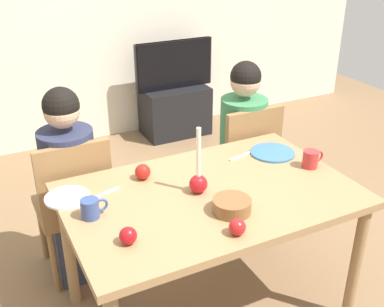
{
  "coord_description": "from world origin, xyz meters",
  "views": [
    {
      "loc": [
        -0.97,
        -1.72,
        1.92
      ],
      "look_at": [
        0.0,
        0.2,
        0.87
      ],
      "focal_mm": 44.08,
      "sensor_mm": 36.0,
      "label": 1
    }
  ],
  "objects": [
    {
      "name": "tv_stand",
      "position": [
        0.87,
        2.3,
        0.24
      ],
      "size": [
        0.64,
        0.4,
        0.48
      ],
      "primitive_type": "cube",
      "color": "black",
      "rests_on": "ground"
    },
    {
      "name": "person_right_child",
      "position": [
        0.59,
        0.64,
        0.57
      ],
      "size": [
        0.3,
        0.3,
        1.17
      ],
      "color": "#33384C",
      "rests_on": "ground"
    },
    {
      "name": "candle_centerpiece",
      "position": [
        -0.05,
        0.02,
        0.82
      ],
      "size": [
        0.09,
        0.09,
        0.34
      ],
      "color": "red",
      "rests_on": "dining_table"
    },
    {
      "name": "mug_left",
      "position": [
        -0.58,
        0.05,
        0.8
      ],
      "size": [
        0.12,
        0.08,
        0.09
      ],
      "color": "#33477F",
      "rests_on": "dining_table"
    },
    {
      "name": "apple_by_left_plate",
      "position": [
        -0.5,
        -0.21,
        0.79
      ],
      "size": [
        0.07,
        0.07,
        0.07
      ],
      "primitive_type": "sphere",
      "color": "#AF1117",
      "rests_on": "dining_table"
    },
    {
      "name": "back_wall",
      "position": [
        0.0,
        2.6,
        1.3
      ],
      "size": [
        6.4,
        0.1,
        2.6
      ],
      "primitive_type": "cube",
      "color": "beige",
      "rests_on": "ground"
    },
    {
      "name": "tv",
      "position": [
        0.87,
        2.3,
        0.71
      ],
      "size": [
        0.79,
        0.05,
        0.46
      ],
      "color": "black",
      "rests_on": "tv_stand"
    },
    {
      "name": "person_left_child",
      "position": [
        -0.54,
        0.64,
        0.57
      ],
      "size": [
        0.3,
        0.3,
        1.17
      ],
      "color": "#33384C",
      "rests_on": "ground"
    },
    {
      "name": "plate_right",
      "position": [
        0.52,
        0.21,
        0.76
      ],
      "size": [
        0.25,
        0.25,
        0.01
      ],
      "primitive_type": "cylinder",
      "color": "teal",
      "rests_on": "dining_table"
    },
    {
      "name": "plate_left",
      "position": [
        -0.64,
        0.25,
        0.76
      ],
      "size": [
        0.21,
        0.21,
        0.01
      ],
      "primitive_type": "cylinder",
      "color": "white",
      "rests_on": "dining_table"
    },
    {
      "name": "chair_right",
      "position": [
        0.59,
        0.61,
        0.51
      ],
      "size": [
        0.4,
        0.4,
        0.9
      ],
      "color": "olive",
      "rests_on": "ground"
    },
    {
      "name": "mug_right",
      "position": [
        0.6,
        -0.01,
        0.8
      ],
      "size": [
        0.13,
        0.08,
        0.09
      ],
      "color": "#B72D2D",
      "rests_on": "dining_table"
    },
    {
      "name": "apple_by_right_mug",
      "position": [
        -0.07,
        -0.35,
        0.79
      ],
      "size": [
        0.07,
        0.07,
        0.07
      ],
      "primitive_type": "sphere",
      "color": "#B31B1B",
      "rests_on": "dining_table"
    },
    {
      "name": "fork_right",
      "position": [
        0.34,
        0.26,
        0.75
      ],
      "size": [
        0.18,
        0.05,
        0.01
      ],
      "primitive_type": "cube",
      "rotation": [
        0.0,
        0.0,
        0.2
      ],
      "color": "silver",
      "rests_on": "dining_table"
    },
    {
      "name": "apple_near_candle",
      "position": [
        -0.24,
        0.27,
        0.79
      ],
      "size": [
        0.08,
        0.08,
        0.08
      ],
      "primitive_type": "sphere",
      "color": "#B61C14",
      "rests_on": "dining_table"
    },
    {
      "name": "dining_table",
      "position": [
        0.0,
        0.0,
        0.67
      ],
      "size": [
        1.4,
        0.9,
        0.75
      ],
      "color": "#99754C",
      "rests_on": "ground"
    },
    {
      "name": "bowl_walnuts",
      "position": [
        -0.0,
        -0.2,
        0.78
      ],
      "size": [
        0.18,
        0.18,
        0.06
      ],
      "primitive_type": "cylinder",
      "color": "brown",
      "rests_on": "dining_table"
    },
    {
      "name": "fork_left",
      "position": [
        -0.47,
        0.21,
        0.75
      ],
      "size": [
        0.18,
        0.06,
        0.01
      ],
      "primitive_type": "cube",
      "rotation": [
        0.0,
        0.0,
        0.27
      ],
      "color": "silver",
      "rests_on": "dining_table"
    },
    {
      "name": "chair_left",
      "position": [
        -0.54,
        0.61,
        0.51
      ],
      "size": [
        0.4,
        0.4,
        0.9
      ],
      "color": "olive",
      "rests_on": "ground"
    }
  ]
}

